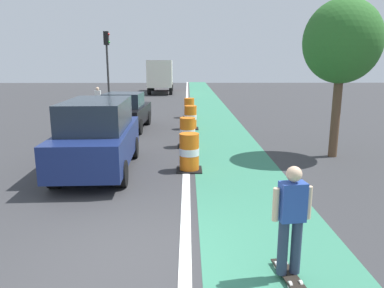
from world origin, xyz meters
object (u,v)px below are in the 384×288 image
parked_suv_nearest (98,136)px  traffic_barrel_far (189,108)px  skateboarder_on_lane (291,219)px  parked_sedan_second (125,112)px  pedestrian_crossing (98,100)px  traffic_barrel_front (189,153)px  traffic_barrel_mid (188,133)px  street_tree_sidewalk (342,42)px  traffic_light_corner (107,56)px  delivery_truck_down_block (161,74)px  traffic_barrel_back (191,118)px

parked_suv_nearest → traffic_barrel_far: 10.63m
skateboarder_on_lane → parked_sedan_second: size_ratio=0.40×
traffic_barrel_far → pedestrian_crossing: size_ratio=0.68×
traffic_barrel_front → traffic_barrel_mid: (-0.05, 3.01, 0.00)m
parked_sedan_second → traffic_barrel_far: 4.73m
skateboarder_on_lane → street_tree_sidewalk: bearing=64.2°
traffic_barrel_far → traffic_light_corner: 8.36m
delivery_truck_down_block → pedestrian_crossing: (-2.68, -15.35, -0.98)m
parked_sedan_second → delivery_truck_down_block: 20.58m
traffic_barrel_back → traffic_barrel_far: size_ratio=1.00×
parked_sedan_second → traffic_barrel_front: (2.94, -6.64, -0.30)m
traffic_light_corner → traffic_barrel_mid: bearing=-66.5°
skateboarder_on_lane → delivery_truck_down_block: (-4.15, 32.59, 0.94)m
parked_suv_nearest → traffic_light_corner: size_ratio=0.91×
parked_sedan_second → traffic_barrel_far: bearing=50.8°
delivery_truck_down_block → traffic_light_corner: 11.93m
traffic_barrel_mid → pedestrian_crossing: bearing=121.3°
pedestrian_crossing → delivery_truck_down_block: bearing=80.1°
parked_sedan_second → traffic_barrel_front: 7.27m
traffic_barrel_front → traffic_barrel_mid: 3.01m
parked_suv_nearest → traffic_barrel_front: parked_suv_nearest is taller
pedestrian_crossing → street_tree_sidewalk: size_ratio=0.32×
traffic_barrel_front → pedestrian_crossing: bearing=114.6°
skateboarder_on_lane → traffic_barrel_far: skateboarder_on_lane is taller
skateboarder_on_lane → traffic_barrel_far: bearing=95.0°
parked_sedan_second → pedestrian_crossing: size_ratio=2.59×
traffic_barrel_far → pedestrian_crossing: pedestrian_crossing is taller
traffic_light_corner → pedestrian_crossing: bearing=-87.8°
traffic_barrel_mid → pedestrian_crossing: size_ratio=0.68×
parked_sedan_second → delivery_truck_down_block: bearing=89.5°
traffic_barrel_far → traffic_light_corner: (-5.63, 5.43, 2.97)m
traffic_light_corner → parked_sedan_second: bearing=-73.8°
parked_sedan_second → street_tree_sidewalk: 9.66m
street_tree_sidewalk → traffic_barrel_far: bearing=118.4°
delivery_truck_down_block → parked_sedan_second: bearing=-90.5°
traffic_barrel_mid → street_tree_sidewalk: (4.83, -1.45, 3.14)m
traffic_barrel_mid → street_tree_sidewalk: street_tree_sidewalk is taller
traffic_light_corner → street_tree_sidewalk: bearing=-53.8°
pedestrian_crossing → traffic_barrel_mid: bearing=-58.7°
skateboarder_on_lane → parked_sedan_second: (-4.35, 12.03, -0.08)m
parked_sedan_second → traffic_light_corner: size_ratio=0.82×
parked_sedan_second → traffic_barrel_far: size_ratio=3.83×
traffic_barrel_far → pedestrian_crossing: bearing=164.2°
street_tree_sidewalk → parked_sedan_second: bearing=146.7°
parked_suv_nearest → traffic_barrel_far: (2.63, 10.29, -0.50)m
parked_suv_nearest → traffic_barrel_far: bearing=75.7°
skateboarder_on_lane → parked_suv_nearest: parked_suv_nearest is taller
parked_sedan_second → street_tree_sidewalk: bearing=-33.3°
parked_suv_nearest → traffic_barrel_back: (2.68, 6.69, -0.50)m
parked_sedan_second → pedestrian_crossing: parked_sedan_second is taller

